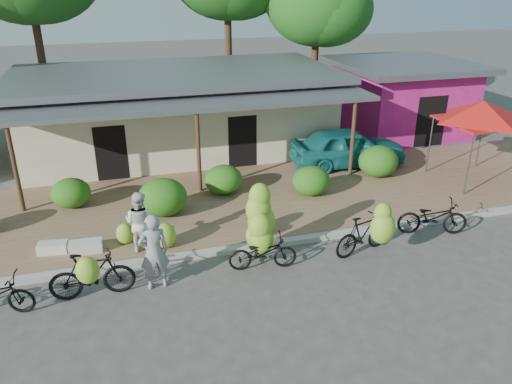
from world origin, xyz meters
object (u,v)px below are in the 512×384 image
bike_left (92,274)px  bike_far_right (432,217)px  red_canopy (482,111)px  sack_near (86,247)px  teal_van (348,147)px  bike_right (368,232)px  sack_far (53,247)px  vendor (154,252)px  bike_center (261,233)px  bystander (139,222)px  tree_near_right (313,2)px

bike_left → bike_far_right: 9.37m
red_canopy → sack_near: red_canopy is taller
sack_near → teal_van: size_ratio=0.20×
bike_right → sack_far: bike_right is taller
sack_near → vendor: 2.68m
vendor → teal_van: vendor is taller
bike_left → sack_far: 2.52m
bike_left → bike_center: bearing=-83.1°
bike_left → bystander: size_ratio=1.16×
bike_far_right → bystander: 8.21m
bike_far_right → vendor: 7.94m
red_canopy → bike_left: (-13.00, -3.58, -1.98)m
bike_center → teal_van: bike_center is taller
bike_center → red_canopy: bearing=-62.0°
bike_center → bystander: (-2.93, 1.31, 0.10)m
red_canopy → sack_far: bearing=-174.6°
bike_left → tree_near_right: bearing=-36.9°
red_canopy → sack_near: bearing=-173.4°
teal_van → red_canopy: bearing=-120.5°
tree_near_right → bike_center: 15.63m
bike_right → tree_near_right: bearing=-31.3°
red_canopy → sack_near: (-13.22, -1.54, -2.34)m
bike_left → sack_near: (-0.22, 2.04, -0.37)m
bike_right → vendor: bearing=73.3°
bike_center → vendor: (-2.72, -0.37, 0.11)m
bystander → sack_near: bearing=20.6°
red_canopy → bike_right: (-6.03, -3.60, -1.90)m
bike_right → bike_far_right: size_ratio=0.92×
tree_near_right → bike_center: size_ratio=3.54×
bike_center → sack_near: (-4.38, 1.63, -0.59)m
bystander → vendor: bearing=130.3°
red_canopy → bike_left: 13.63m
tree_near_right → sack_far: 17.34m
bike_left → teal_van: (9.34, 6.13, 0.23)m
bike_far_right → vendor: vendor is taller
bike_left → vendor: (1.44, 0.05, 0.33)m
bike_left → sack_far: size_ratio=2.60×
vendor → red_canopy: bearing=-169.1°
red_canopy → bike_center: bearing=-160.3°
bystander → teal_van: bystander is taller
sack_near → bike_left: bearing=-83.8°
bike_right → sack_near: size_ratio=2.26×
sack_near → sack_far: 0.87m
bike_right → vendor: vendor is taller
bystander → tree_near_right: bearing=-95.5°
bike_center → sack_far: (-5.22, 1.84, -0.60)m
tree_near_right → red_canopy: bearing=-77.5°
red_canopy → teal_van: 4.79m
bike_right → bike_far_right: 2.46m
bike_center → bystander: bike_center is taller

